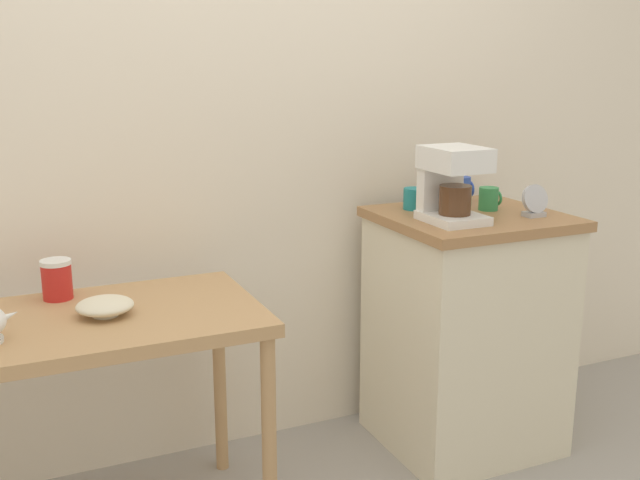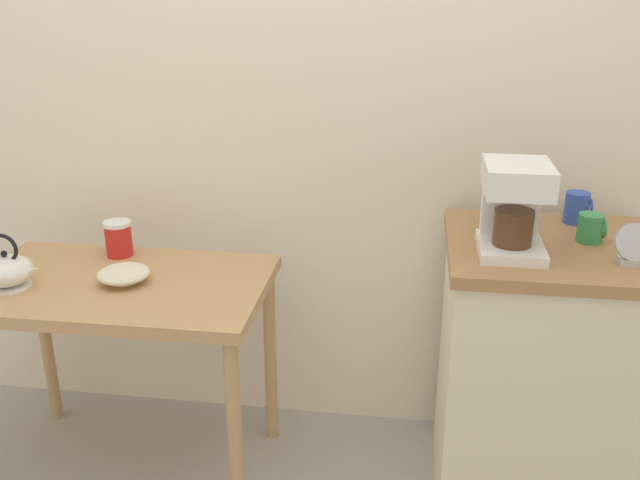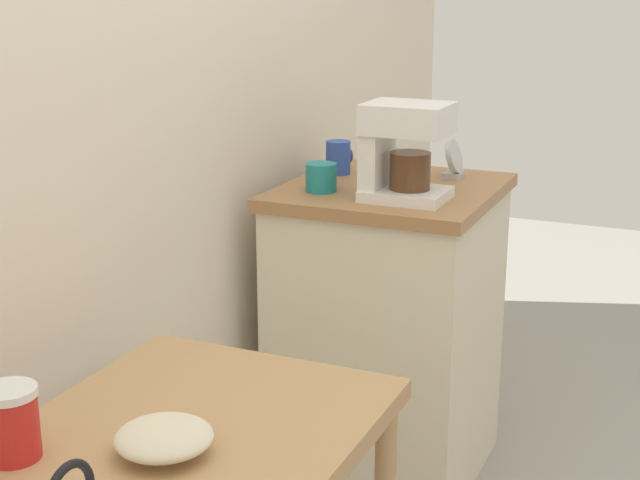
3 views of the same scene
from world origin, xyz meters
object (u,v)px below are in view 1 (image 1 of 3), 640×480
Objects in this scene: coffee_maker at (451,181)px; mug_dark_teal at (415,199)px; canister_enamel at (57,279)px; mug_tall_green at (489,199)px; bowl_stoneware at (105,306)px; table_clock at (535,202)px; mug_blue at (461,189)px.

mug_dark_teal is at bearing 89.72° from coffee_maker.
canister_enamel is at bearing 170.61° from coffee_maker.
mug_tall_green is (0.24, 0.10, -0.10)m from coffee_maker.
canister_enamel reaches higher than bowl_stoneware.
coffee_maker reaches higher than bowl_stoneware.
canister_enamel is at bearing 170.28° from table_clock.
bowl_stoneware is at bearing -175.57° from mug_tall_green.
coffee_maker is 3.05× the size of mug_tall_green.
canister_enamel is 1.07× the size of table_clock.
mug_dark_teal is at bearing 0.65° from canister_enamel.
coffee_maker is 0.34m from table_clock.
mug_tall_green is at bearing -4.13° from canister_enamel.
mug_tall_green is 0.74× the size of table_clock.
canister_enamel is (-0.11, 0.22, 0.03)m from bowl_stoneware.
coffee_maker is at bearing -90.28° from mug_dark_teal.
mug_blue reaches higher than canister_enamel.
mug_tall_green is at bearing 4.43° from bowl_stoneware.
bowl_stoneware is at bearing 177.92° from table_clock.
canister_enamel is 1.54m from mug_tall_green.
mug_dark_teal is at bearing 11.28° from bowl_stoneware.
coffee_maker is (1.28, -0.21, 0.25)m from canister_enamel.
table_clock reaches higher than mug_blue.
bowl_stoneware is at bearing -179.62° from coffee_maker.
bowl_stoneware is 1.51m from table_clock.
mug_tall_green is (1.53, -0.11, 0.15)m from canister_enamel.
mug_tall_green reaches higher than mug_dark_teal.
coffee_maker is at bearing 168.94° from table_clock.
bowl_stoneware is at bearing -168.72° from mug_dark_teal.
bowl_stoneware is 1.21m from coffee_maker.
table_clock is at bearing -9.72° from canister_enamel.
table_clock is (0.08, -0.34, 0.00)m from mug_blue.
table_clock reaches higher than mug_tall_green.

